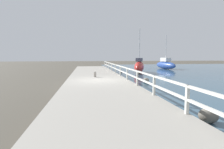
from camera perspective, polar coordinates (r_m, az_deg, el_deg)
ground_plane at (r=13.26m, az=-4.63°, el=-3.30°), size 120.00×120.00×0.00m
dock_walkway at (r=13.23m, az=-4.64°, el=-2.58°), size 4.72×36.00×0.34m
railing at (r=13.48m, az=4.97°, el=0.99°), size 0.10×32.50×0.92m
boulder_near_dock at (r=6.59m, az=28.94°, el=-11.68°), size 0.63×0.56×0.47m
boulder_far_strip at (r=23.04m, az=2.95°, el=1.05°), size 0.37×0.33×0.28m
boulder_water_edge at (r=14.57m, az=11.06°, el=-1.81°), size 0.49×0.44×0.37m
mooring_bollard at (r=15.18m, az=-5.56°, el=0.10°), size 0.21×0.21×0.49m
sailboat_red at (r=22.41m, az=8.85°, el=2.55°), size 2.91×5.10×5.62m
sailboat_blue at (r=30.61m, az=17.06°, el=3.14°), size 1.72×5.87×5.61m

